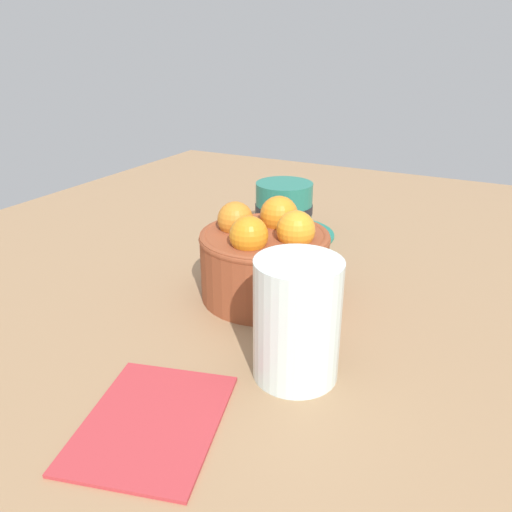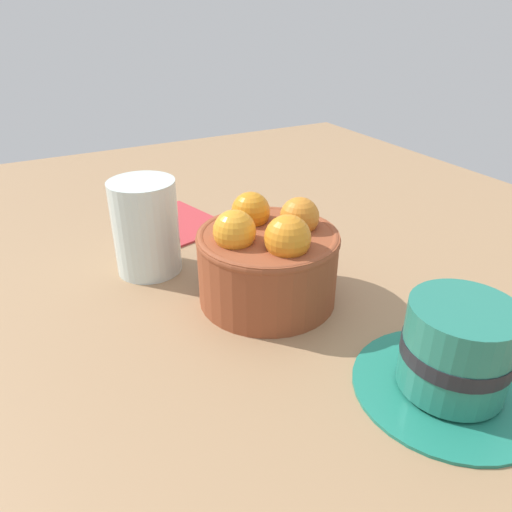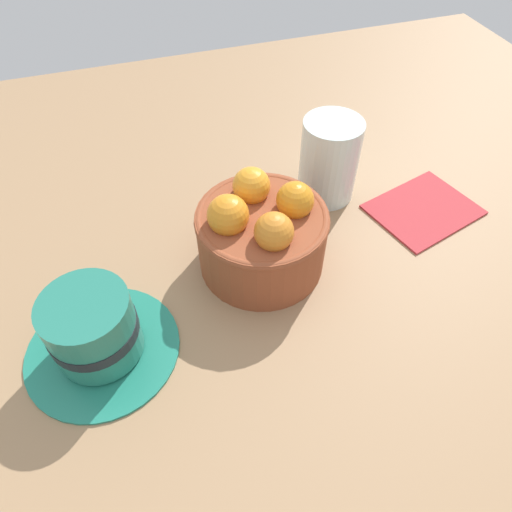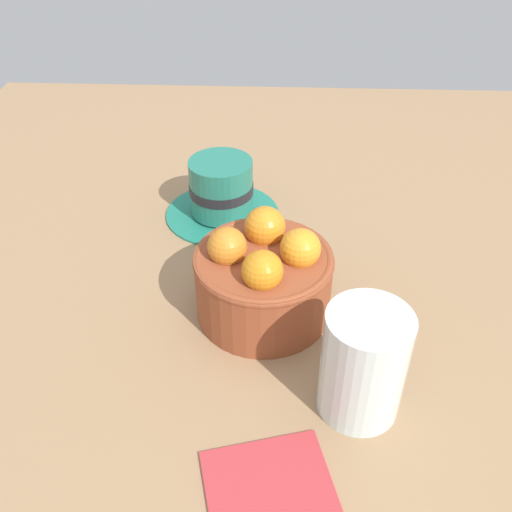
# 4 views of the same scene
# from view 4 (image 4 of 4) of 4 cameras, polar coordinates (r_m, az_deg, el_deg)

# --- Properties ---
(ground_plane) EXTENTS (1.29, 1.08, 0.05)m
(ground_plane) POSITION_cam_4_polar(r_m,az_deg,el_deg) (0.62, 0.70, -7.11)
(ground_plane) COLOR #997551
(terracotta_bowl) EXTENTS (0.14, 0.14, 0.11)m
(terracotta_bowl) POSITION_cam_4_polar(r_m,az_deg,el_deg) (0.57, 0.76, -2.11)
(terracotta_bowl) COLOR brown
(terracotta_bowl) RESTS_ON ground_plane
(coffee_cup) EXTENTS (0.15, 0.15, 0.08)m
(coffee_cup) POSITION_cam_4_polar(r_m,az_deg,el_deg) (0.73, -3.52, 6.52)
(coffee_cup) COLOR #1F7762
(coffee_cup) RESTS_ON ground_plane
(water_glass) EXTENTS (0.07, 0.07, 0.11)m
(water_glass) POSITION_cam_4_polar(r_m,az_deg,el_deg) (0.49, 10.84, -10.69)
(water_glass) COLOR silver
(water_glass) RESTS_ON ground_plane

